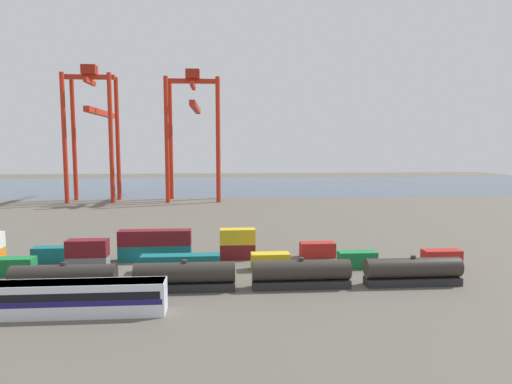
% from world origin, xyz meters
% --- Properties ---
extents(ground_plane, '(420.00, 420.00, 0.00)m').
position_xyz_m(ground_plane, '(0.00, 40.00, 0.00)').
color(ground_plane, '#5B564C').
extents(harbour_water, '(400.00, 110.00, 0.01)m').
position_xyz_m(harbour_water, '(0.00, 147.39, 0.00)').
color(harbour_water, '#384C60').
rests_on(harbour_water, ground_plane).
extents(freight_tank_row, '(76.23, 2.72, 4.18)m').
position_xyz_m(freight_tank_row, '(8.84, -12.48, 1.94)').
color(freight_tank_row, '#232326').
rests_on(freight_tank_row, ground_plane).
extents(shipping_container_2, '(6.04, 2.44, 2.60)m').
position_xyz_m(shipping_container_2, '(-6.59, -3.28, 1.30)').
color(shipping_container_2, slate).
rests_on(shipping_container_2, ground_plane).
extents(shipping_container_3, '(6.04, 2.44, 2.60)m').
position_xyz_m(shipping_container_3, '(-6.59, -3.28, 3.90)').
color(shipping_container_3, maroon).
rests_on(shipping_container_3, shipping_container_2).
extents(shipping_container_4, '(12.10, 2.44, 2.60)m').
position_xyz_m(shipping_container_4, '(7.36, -3.28, 1.30)').
color(shipping_container_4, '#146066').
rests_on(shipping_container_4, ground_plane).
extents(shipping_container_5, '(6.04, 2.44, 2.60)m').
position_xyz_m(shipping_container_5, '(21.31, -3.28, 1.30)').
color(shipping_container_5, gold).
rests_on(shipping_container_5, ground_plane).
extents(shipping_container_6, '(6.04, 2.44, 2.60)m').
position_xyz_m(shipping_container_6, '(35.27, -3.28, 1.30)').
color(shipping_container_6, '#197538').
rests_on(shipping_container_6, ground_plane).
extents(shipping_container_7, '(6.04, 2.44, 2.60)m').
position_xyz_m(shipping_container_7, '(49.22, -3.28, 1.30)').
color(shipping_container_7, '#AD211C').
rests_on(shipping_container_7, ground_plane).
extents(shipping_container_10, '(12.10, 2.44, 2.60)m').
position_xyz_m(shipping_container_10, '(-11.51, 3.70, 1.30)').
color(shipping_container_10, '#146066').
rests_on(shipping_container_10, ground_plane).
extents(shipping_container_11, '(12.10, 2.44, 2.60)m').
position_xyz_m(shipping_container_11, '(2.45, 3.70, 1.30)').
color(shipping_container_11, '#146066').
rests_on(shipping_container_11, ground_plane).
extents(shipping_container_12, '(12.10, 2.44, 2.60)m').
position_xyz_m(shipping_container_12, '(2.45, 3.70, 3.90)').
color(shipping_container_12, maroon).
rests_on(shipping_container_12, shipping_container_11).
extents(shipping_container_13, '(6.04, 2.44, 2.60)m').
position_xyz_m(shipping_container_13, '(16.41, 3.70, 1.30)').
color(shipping_container_13, maroon).
rests_on(shipping_container_13, ground_plane).
extents(shipping_container_14, '(6.04, 2.44, 2.60)m').
position_xyz_m(shipping_container_14, '(16.41, 3.70, 3.90)').
color(shipping_container_14, gold).
rests_on(shipping_container_14, shipping_container_13).
extents(shipping_container_15, '(6.04, 2.44, 2.60)m').
position_xyz_m(shipping_container_15, '(30.37, 3.70, 1.30)').
color(shipping_container_15, '#AD211C').
rests_on(shipping_container_15, ground_plane).
extents(gantry_crane_west, '(16.98, 35.20, 47.17)m').
position_xyz_m(gantry_crane_west, '(-31.58, 89.63, 28.05)').
color(gantry_crane_west, red).
rests_on(gantry_crane_west, ground_plane).
extents(gantry_crane_central, '(19.04, 39.25, 46.16)m').
position_xyz_m(gantry_crane_central, '(3.67, 90.16, 28.42)').
color(gantry_crane_central, red).
rests_on(gantry_crane_central, ground_plane).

